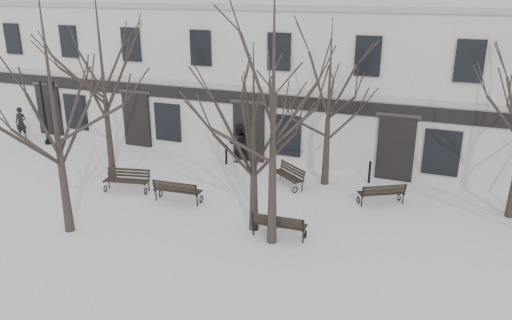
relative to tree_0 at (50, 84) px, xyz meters
The scene contains 17 objects.
ground 8.43m from the tree_0, 12.52° to the left, with size 100.00×100.00×0.00m, color silver.
building 15.78m from the tree_0, 65.81° to the left, with size 40.40×10.20×11.40m.
tree_0 is the anchor object (origin of this frame).
tree_1 6.62m from the tree_0, 22.98° to the left, with size 4.60×4.60×6.56m.
tree_2 7.20m from the tree_0, 15.21° to the left, with size 6.33×6.33×9.05m.
tree_4 5.12m from the tree_0, 110.40° to the left, with size 6.08×6.08×8.69m.
tree_5 10.63m from the tree_0, 46.80° to the left, with size 4.94×4.94×7.06m.
bench_0 6.06m from the tree_0, 94.01° to the left, with size 1.98×1.08×0.95m.
bench_1 6.33m from the tree_0, 57.47° to the left, with size 1.96×0.83×0.97m.
bench_2 8.78m from the tree_0, 17.87° to the left, with size 1.89×0.79×0.93m.
bench_3 10.24m from the tree_0, 49.98° to the left, with size 1.78×1.57×0.90m.
bench_4 12.71m from the tree_0, 33.03° to the left, with size 1.86×1.47×0.91m.
lamp_post 11.63m from the tree_0, 136.18° to the left, with size 1.13×0.42×3.60m.
bollard_a 9.89m from the tree_0, 75.70° to the left, with size 0.13×0.13×0.99m.
bollard_b 13.30m from the tree_0, 43.47° to the left, with size 0.13×0.13×1.01m.
pedestrian_a 14.29m from the tree_0, 142.38° to the left, with size 0.65×0.43×1.78m, color black.
pedestrian_b 10.72m from the tree_0, 74.22° to the left, with size 0.93×0.72×1.90m, color black.
Camera 1 is at (5.61, -13.70, 8.18)m, focal length 35.00 mm.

